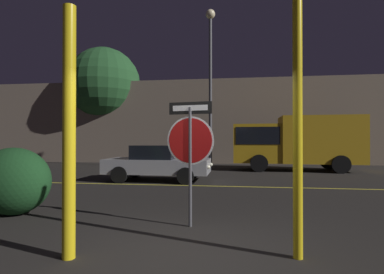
{
  "coord_description": "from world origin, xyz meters",
  "views": [
    {
      "loc": [
        0.69,
        -3.93,
        1.57
      ],
      "look_at": [
        -0.43,
        4.33,
        1.64
      ],
      "focal_mm": 28.0,
      "sensor_mm": 36.0,
      "label": 1
    }
  ],
  "objects_px": {
    "tree_0": "(104,84)",
    "street_lamp": "(210,65)",
    "yellow_pole_left": "(69,132)",
    "yellow_pole_right": "(298,129)",
    "stop_sign": "(190,140)",
    "hedge_bush_1": "(13,181)",
    "passing_car_2": "(157,163)",
    "delivery_truck": "(294,141)"
  },
  "relations": [
    {
      "from": "stop_sign",
      "to": "street_lamp",
      "type": "distance_m",
      "value": 10.68
    },
    {
      "from": "stop_sign",
      "to": "yellow_pole_right",
      "type": "bearing_deg",
      "value": -28.6
    },
    {
      "from": "stop_sign",
      "to": "tree_0",
      "type": "bearing_deg",
      "value": 128.03
    },
    {
      "from": "delivery_truck",
      "to": "tree_0",
      "type": "distance_m",
      "value": 13.69
    },
    {
      "from": "delivery_truck",
      "to": "tree_0",
      "type": "xyz_separation_m",
      "value": [
        -12.22,
        4.62,
        4.07
      ]
    },
    {
      "from": "yellow_pole_left",
      "to": "street_lamp",
      "type": "bearing_deg",
      "value": 84.99
    },
    {
      "from": "yellow_pole_left",
      "to": "delivery_truck",
      "type": "distance_m",
      "value": 13.14
    },
    {
      "from": "stop_sign",
      "to": "street_lamp",
      "type": "bearing_deg",
      "value": 101.0
    },
    {
      "from": "yellow_pole_right",
      "to": "yellow_pole_left",
      "type": "bearing_deg",
      "value": -172.23
    },
    {
      "from": "yellow_pole_left",
      "to": "street_lamp",
      "type": "height_order",
      "value": "street_lamp"
    },
    {
      "from": "yellow_pole_left",
      "to": "delivery_truck",
      "type": "bearing_deg",
      "value": 66.57
    },
    {
      "from": "yellow_pole_right",
      "to": "passing_car_2",
      "type": "distance_m",
      "value": 8.0
    },
    {
      "from": "passing_car_2",
      "to": "tree_0",
      "type": "bearing_deg",
      "value": -144.9
    },
    {
      "from": "hedge_bush_1",
      "to": "delivery_truck",
      "type": "relative_size",
      "value": 0.25
    },
    {
      "from": "passing_car_2",
      "to": "delivery_truck",
      "type": "height_order",
      "value": "delivery_truck"
    },
    {
      "from": "street_lamp",
      "to": "delivery_truck",
      "type": "bearing_deg",
      "value": 6.27
    },
    {
      "from": "stop_sign",
      "to": "yellow_pole_left",
      "type": "distance_m",
      "value": 2.15
    },
    {
      "from": "street_lamp",
      "to": "stop_sign",
      "type": "bearing_deg",
      "value": -87.88
    },
    {
      "from": "hedge_bush_1",
      "to": "delivery_truck",
      "type": "height_order",
      "value": "delivery_truck"
    },
    {
      "from": "stop_sign",
      "to": "passing_car_2",
      "type": "xyz_separation_m",
      "value": [
        -2.09,
        5.78,
        -0.87
      ]
    },
    {
      "from": "yellow_pole_left",
      "to": "hedge_bush_1",
      "type": "bearing_deg",
      "value": 140.32
    },
    {
      "from": "street_lamp",
      "to": "tree_0",
      "type": "xyz_separation_m",
      "value": [
        -8.01,
        5.08,
        0.16
      ]
    },
    {
      "from": "tree_0",
      "to": "street_lamp",
      "type": "bearing_deg",
      "value": -32.38
    },
    {
      "from": "hedge_bush_1",
      "to": "delivery_truck",
      "type": "xyz_separation_m",
      "value": [
        7.61,
        10.07,
        0.8
      ]
    },
    {
      "from": "hedge_bush_1",
      "to": "stop_sign",
      "type": "bearing_deg",
      "value": -5.15
    },
    {
      "from": "street_lamp",
      "to": "yellow_pole_right",
      "type": "bearing_deg",
      "value": -79.96
    },
    {
      "from": "stop_sign",
      "to": "yellow_pole_left",
      "type": "height_order",
      "value": "yellow_pole_left"
    },
    {
      "from": "street_lamp",
      "to": "hedge_bush_1",
      "type": "bearing_deg",
      "value": -109.52
    },
    {
      "from": "stop_sign",
      "to": "passing_car_2",
      "type": "bearing_deg",
      "value": 118.73
    },
    {
      "from": "yellow_pole_left",
      "to": "tree_0",
      "type": "height_order",
      "value": "tree_0"
    },
    {
      "from": "yellow_pole_right",
      "to": "tree_0",
      "type": "relative_size",
      "value": 0.42
    },
    {
      "from": "stop_sign",
      "to": "hedge_bush_1",
      "type": "relative_size",
      "value": 1.42
    },
    {
      "from": "passing_car_2",
      "to": "street_lamp",
      "type": "distance_m",
      "value": 6.54
    },
    {
      "from": "hedge_bush_1",
      "to": "passing_car_2",
      "type": "height_order",
      "value": "hedge_bush_1"
    },
    {
      "from": "yellow_pole_left",
      "to": "tree_0",
      "type": "distance_m",
      "value": 18.5
    },
    {
      "from": "passing_car_2",
      "to": "hedge_bush_1",
      "type": "bearing_deg",
      "value": -16.36
    },
    {
      "from": "yellow_pole_left",
      "to": "yellow_pole_right",
      "type": "distance_m",
      "value": 3.02
    },
    {
      "from": "yellow_pole_left",
      "to": "yellow_pole_right",
      "type": "bearing_deg",
      "value": 7.77
    },
    {
      "from": "hedge_bush_1",
      "to": "delivery_truck",
      "type": "bearing_deg",
      "value": 52.9
    },
    {
      "from": "stop_sign",
      "to": "hedge_bush_1",
      "type": "distance_m",
      "value": 3.88
    },
    {
      "from": "passing_car_2",
      "to": "street_lamp",
      "type": "xyz_separation_m",
      "value": [
        1.72,
        4.16,
        4.73
      ]
    },
    {
      "from": "street_lamp",
      "to": "passing_car_2",
      "type": "bearing_deg",
      "value": -112.43
    }
  ]
}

